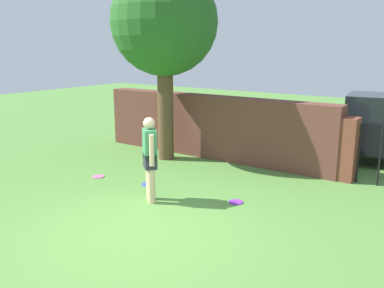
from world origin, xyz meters
The scene contains 7 objects.
ground_plane centered at (0.00, 0.00, 0.00)m, with size 40.00×40.00×0.00m, color #568C3D.
brick_wall centered at (-1.50, 4.56, 0.82)m, with size 6.70×0.50×1.64m, color brown.
tree centered at (-2.40, 3.73, 3.42)m, with size 2.64×2.64×4.79m.
person centered at (-0.73, 1.14, 0.90)m, with size 0.43×0.40×1.62m.
frisbee_pink centered at (-2.67, 1.59, 0.01)m, with size 0.27×0.27×0.02m, color pink.
frisbee_blue centered at (-1.39, 1.82, 0.01)m, with size 0.27×0.27×0.02m, color blue.
frisbee_purple centered at (0.66, 1.98, 0.01)m, with size 0.27×0.27×0.02m, color purple.
Camera 1 is at (4.18, -4.54, 2.88)m, focal length 38.69 mm.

